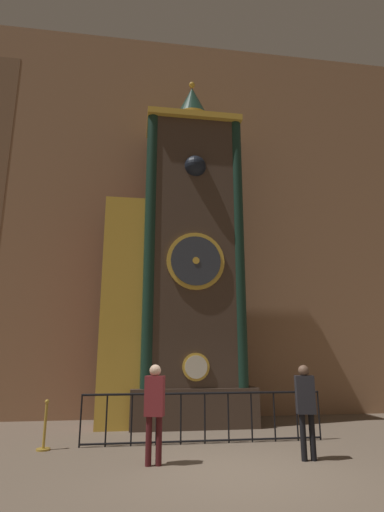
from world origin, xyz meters
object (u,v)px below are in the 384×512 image
object	(u,v)px
visitor_far	(306,402)
stanchion_post	(44,434)
clock_tower	(180,264)
visitor_near	(155,403)

from	to	relation	value
visitor_far	stanchion_post	xyz separation A→B (m)	(-5.01, 1.57, -0.71)
clock_tower	stanchion_post	size ratio (longest dim) A/B	11.08
visitor_near	stanchion_post	xyz separation A→B (m)	(-2.16, 1.50, -0.72)
visitor_near	visitor_far	world-z (taller)	visitor_near
clock_tower	visitor_near	world-z (taller)	clock_tower
clock_tower	visitor_near	size ratio (longest dim) A/B	6.35
visitor_near	visitor_far	xyz separation A→B (m)	(2.85, -0.07, -0.01)
clock_tower	visitor_far	distance (m)	5.65
visitor_near	visitor_far	distance (m)	2.85
clock_tower	stanchion_post	xyz separation A→B (m)	(-3.07, -2.42, -4.20)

